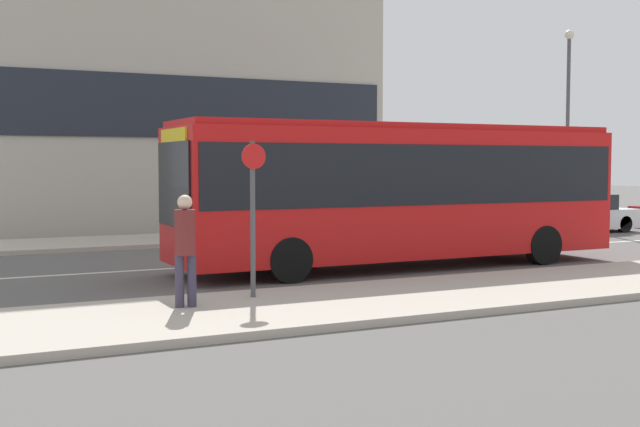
{
  "coord_description": "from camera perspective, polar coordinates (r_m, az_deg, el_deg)",
  "views": [
    {
      "loc": [
        -7.84,
        -18.38,
        2.49
      ],
      "look_at": [
        0.31,
        -1.84,
        1.32
      ],
      "focal_mm": 45.0,
      "sensor_mm": 36.0,
      "label": 1
    }
  ],
  "objects": [
    {
      "name": "ground_plane",
      "position": [
        20.14,
        -3.1,
        -3.48
      ],
      "size": [
        120.0,
        120.0,
        0.0
      ],
      "primitive_type": "plane",
      "color": "#595654"
    },
    {
      "name": "sidewalk_near",
      "position": [
        14.64,
        6.6,
        -5.93
      ],
      "size": [
        44.0,
        3.5,
        0.13
      ],
      "color": "#B2A899",
      "rests_on": "ground_plane"
    },
    {
      "name": "sidewalk_far",
      "position": [
        25.96,
        -8.52,
        -1.77
      ],
      "size": [
        44.0,
        3.5,
        0.13
      ],
      "color": "#B2A899",
      "rests_on": "ground_plane"
    },
    {
      "name": "lane_centerline",
      "position": [
        20.14,
        -3.1,
        -3.47
      ],
      "size": [
        41.8,
        0.16,
        0.01
      ],
      "color": "silver",
      "rests_on": "ground_plane"
    },
    {
      "name": "apartment_block_left_tower",
      "position": [
        32.23,
        -10.02,
        13.67
      ],
      "size": [
        15.22,
        5.23,
        16.29
      ],
      "color": "#B7B2A3",
      "rests_on": "ground_plane"
    },
    {
      "name": "city_bus",
      "position": [
        19.14,
        5.68,
        1.98
      ],
      "size": [
        11.01,
        2.6,
        3.39
      ],
      "rotation": [
        0.0,
        0.0,
        -0.09
      ],
      "color": "red",
      "rests_on": "ground_plane"
    },
    {
      "name": "parked_car_0",
      "position": [
        30.23,
        18.07,
        -0.06
      ],
      "size": [
        4.03,
        1.78,
        1.36
      ],
      "color": "silver",
      "rests_on": "ground_plane"
    },
    {
      "name": "pedestrian_near_stop",
      "position": [
        13.25,
        -9.56,
        -2.08
      ],
      "size": [
        0.35,
        0.34,
        1.84
      ],
      "rotation": [
        0.0,
        0.0,
        -0.2
      ],
      "color": "#383347",
      "rests_on": "sidewalk_near"
    },
    {
      "name": "bus_stop_sign",
      "position": [
        14.05,
        -4.79,
        0.51
      ],
      "size": [
        0.44,
        0.12,
        2.74
      ],
      "color": "#4C4C51",
      "rests_on": "sidewalk_near"
    },
    {
      "name": "street_lamp",
      "position": [
        32.41,
        17.22,
        7.23
      ],
      "size": [
        0.36,
        0.36,
        7.42
      ],
      "color": "#4C4C51",
      "rests_on": "sidewalk_far"
    }
  ]
}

